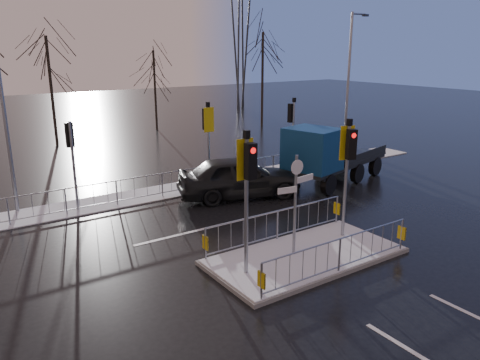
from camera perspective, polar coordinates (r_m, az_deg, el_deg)
ground at (r=14.59m, az=7.95°, el=-9.40°), size 120.00×120.00×0.00m
snow_verge at (r=21.29m, az=-7.65°, el=-1.12°), size 30.00×2.00×0.04m
lane_markings at (r=14.37m, az=8.85°, el=-9.83°), size 8.00×11.38×0.01m
traffic_island at (r=14.43m, az=7.94°, el=-7.99°), size 6.00×3.04×4.15m
far_kerb_fixtures at (r=20.72m, az=-6.39°, el=1.31°), size 18.00×0.65×3.83m
car_far_lane at (r=19.87m, az=-0.08°, el=0.39°), size 5.60×3.55×1.77m
flatbed_truck at (r=21.65m, az=10.03°, el=3.08°), size 6.39×3.59×2.80m
tree_far_a at (r=32.48m, az=-22.23°, el=12.32°), size 3.75×3.75×7.08m
tree_far_b at (r=36.93m, az=-10.40°, el=12.49°), size 3.25×3.25×6.14m
tree_far_c at (r=38.36m, az=2.77°, el=14.29°), size 4.00×4.00×7.55m
street_lamp_right at (r=26.77m, az=13.17°, el=11.61°), size 1.25×0.18×8.00m
street_lamp_left at (r=19.44m, az=-26.83°, el=9.18°), size 1.25×0.18×8.20m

